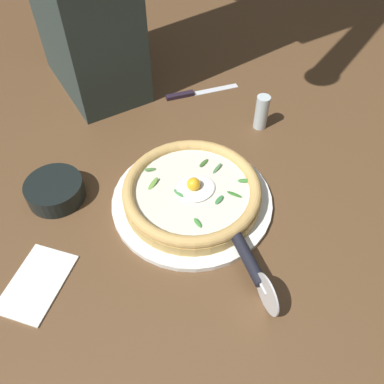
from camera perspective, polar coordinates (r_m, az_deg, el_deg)
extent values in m
cube|color=brown|center=(0.85, 1.33, 0.28)|extent=(2.40, 2.40, 0.03)
cylinder|color=white|center=(0.81, 0.00, -1.21)|extent=(0.33, 0.33, 0.01)
cylinder|color=tan|center=(0.79, 0.00, -0.38)|extent=(0.28, 0.28, 0.02)
torus|color=tan|center=(0.78, 0.00, 0.48)|extent=(0.28, 0.28, 0.02)
cylinder|color=silver|center=(0.78, 0.00, 0.29)|extent=(0.23, 0.23, 0.00)
ellipsoid|color=white|center=(0.78, 0.55, 0.52)|extent=(0.08, 0.07, 0.01)
sphere|color=yellow|center=(0.77, 0.23, 1.13)|extent=(0.03, 0.03, 0.03)
ellipsoid|color=#629239|center=(0.79, -5.65, 1.19)|extent=(0.03, 0.02, 0.01)
ellipsoid|color=#44903E|center=(0.73, 0.84, -4.46)|extent=(0.01, 0.02, 0.01)
ellipsoid|color=#286820|center=(0.77, 6.15, -0.32)|extent=(0.02, 0.03, 0.01)
ellipsoid|color=#3B8034|center=(0.80, 7.60, 1.66)|extent=(0.03, 0.02, 0.01)
ellipsoid|color=#43703E|center=(0.82, 3.65, 3.44)|extent=(0.03, 0.02, 0.01)
ellipsoid|color=#35783D|center=(0.76, 3.93, -1.13)|extent=(0.03, 0.02, 0.01)
ellipsoid|color=#3E6D2B|center=(0.83, 1.71, 4.23)|extent=(0.03, 0.02, 0.01)
ellipsoid|color=#428A47|center=(0.77, -1.95, -0.19)|extent=(0.01, 0.03, 0.01)
ellipsoid|color=#528B42|center=(0.82, -6.07, 3.28)|extent=(0.03, 0.02, 0.01)
cylinder|color=black|center=(0.85, -19.18, 0.23)|extent=(0.12, 0.12, 0.04)
cylinder|color=silver|center=(0.67, 10.81, -14.33)|extent=(0.02, 0.07, 0.07)
cylinder|color=silver|center=(0.67, 10.41, -13.63)|extent=(0.01, 0.02, 0.01)
cylinder|color=black|center=(0.70, 8.03, -9.34)|extent=(0.05, 0.11, 0.02)
cube|color=silver|center=(1.10, 3.44, 14.60)|extent=(0.13, 0.05, 0.00)
cube|color=black|center=(1.07, -1.73, 13.81)|extent=(0.08, 0.04, 0.01)
cube|color=white|center=(0.76, -21.58, -12.08)|extent=(0.17, 0.16, 0.01)
cylinder|color=silver|center=(0.97, 10.03, 11.30)|extent=(0.03, 0.03, 0.09)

